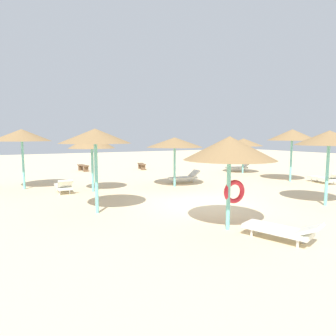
{
  "coord_description": "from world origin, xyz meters",
  "views": [
    {
      "loc": [
        -6.55,
        -9.19,
        2.7
      ],
      "look_at": [
        0.0,
        3.0,
        1.2
      ],
      "focal_mm": 30.74,
      "sensor_mm": 36.0,
      "label": 1
    }
  ],
  "objects_px": {
    "parasol_0": "(329,138)",
    "parasol_5": "(230,149)",
    "parasol_6": "(92,142)",
    "lounger_1": "(238,167)",
    "lounger_3": "(185,177)",
    "lounger_6": "(63,186)",
    "bench_1": "(83,167)",
    "parasol_1": "(243,142)",
    "lounger_2": "(324,178)",
    "parasol_7": "(95,136)",
    "lounger_5": "(282,230)",
    "parasol_2": "(292,135)",
    "bench_0": "(142,165)",
    "parasol_4": "(22,135)",
    "parasol_3": "(175,142)"
  },
  "relations": [
    {
      "from": "parasol_1",
      "to": "lounger_3",
      "type": "distance_m",
      "value": 6.53
    },
    {
      "from": "parasol_1",
      "to": "parasol_4",
      "type": "distance_m",
      "value": 14.51
    },
    {
      "from": "parasol_0",
      "to": "lounger_2",
      "type": "bearing_deg",
      "value": 33.77
    },
    {
      "from": "parasol_2",
      "to": "lounger_2",
      "type": "relative_size",
      "value": 1.59
    },
    {
      "from": "parasol_0",
      "to": "bench_1",
      "type": "xyz_separation_m",
      "value": [
        -5.96,
        16.28,
        -2.31
      ]
    },
    {
      "from": "lounger_1",
      "to": "lounger_6",
      "type": "relative_size",
      "value": 1.05
    },
    {
      "from": "parasol_3",
      "to": "parasol_4",
      "type": "height_order",
      "value": "parasol_4"
    },
    {
      "from": "parasol_7",
      "to": "parasol_2",
      "type": "bearing_deg",
      "value": 7.95
    },
    {
      "from": "parasol_5",
      "to": "parasol_7",
      "type": "distance_m",
      "value": 4.65
    },
    {
      "from": "parasol_0",
      "to": "parasol_6",
      "type": "bearing_deg",
      "value": 135.39
    },
    {
      "from": "bench_0",
      "to": "parasol_1",
      "type": "bearing_deg",
      "value": -47.46
    },
    {
      "from": "lounger_5",
      "to": "bench_0",
      "type": "xyz_separation_m",
      "value": [
        3.31,
        17.07,
        0.04
      ]
    },
    {
      "from": "parasol_7",
      "to": "lounger_3",
      "type": "xyz_separation_m",
      "value": [
        6.37,
        4.43,
        -2.4
      ]
    },
    {
      "from": "lounger_6",
      "to": "bench_0",
      "type": "relative_size",
      "value": 1.22
    },
    {
      "from": "bench_0",
      "to": "lounger_5",
      "type": "bearing_deg",
      "value": -100.96
    },
    {
      "from": "parasol_7",
      "to": "bench_1",
      "type": "relative_size",
      "value": 1.93
    },
    {
      "from": "parasol_1",
      "to": "parasol_0",
      "type": "bearing_deg",
      "value": -114.31
    },
    {
      "from": "parasol_0",
      "to": "lounger_1",
      "type": "relative_size",
      "value": 1.48
    },
    {
      "from": "parasol_2",
      "to": "lounger_1",
      "type": "height_order",
      "value": "parasol_2"
    },
    {
      "from": "parasol_0",
      "to": "parasol_5",
      "type": "bearing_deg",
      "value": -174.79
    },
    {
      "from": "lounger_1",
      "to": "bench_1",
      "type": "distance_m",
      "value": 12.29
    },
    {
      "from": "lounger_2",
      "to": "lounger_6",
      "type": "distance_m",
      "value": 14.48
    },
    {
      "from": "lounger_1",
      "to": "lounger_5",
      "type": "xyz_separation_m",
      "value": [
        -9.56,
        -12.32,
        -0.01
      ]
    },
    {
      "from": "parasol_3",
      "to": "lounger_3",
      "type": "height_order",
      "value": "parasol_3"
    },
    {
      "from": "parasol_0",
      "to": "parasol_4",
      "type": "xyz_separation_m",
      "value": [
        -10.36,
        9.61,
        0.13
      ]
    },
    {
      "from": "parasol_2",
      "to": "lounger_2",
      "type": "height_order",
      "value": "parasol_2"
    },
    {
      "from": "lounger_1",
      "to": "lounger_5",
      "type": "relative_size",
      "value": 0.99
    },
    {
      "from": "lounger_1",
      "to": "parasol_0",
      "type": "bearing_deg",
      "value": -114.94
    },
    {
      "from": "lounger_5",
      "to": "lounger_3",
      "type": "bearing_deg",
      "value": 73.28
    },
    {
      "from": "parasol_1",
      "to": "parasol_4",
      "type": "relative_size",
      "value": 0.92
    },
    {
      "from": "parasol_7",
      "to": "lounger_5",
      "type": "distance_m",
      "value": 6.59
    },
    {
      "from": "parasol_4",
      "to": "parasol_6",
      "type": "distance_m",
      "value": 3.8
    },
    {
      "from": "parasol_6",
      "to": "lounger_3",
      "type": "distance_m",
      "value": 5.91
    },
    {
      "from": "parasol_2",
      "to": "lounger_5",
      "type": "bearing_deg",
      "value": -142.22
    },
    {
      "from": "bench_1",
      "to": "lounger_3",
      "type": "bearing_deg",
      "value": -64.9
    },
    {
      "from": "parasol_0",
      "to": "parasol_5",
      "type": "xyz_separation_m",
      "value": [
        -5.34,
        -0.49,
        -0.29
      ]
    },
    {
      "from": "parasol_3",
      "to": "lounger_6",
      "type": "relative_size",
      "value": 1.61
    },
    {
      "from": "lounger_3",
      "to": "lounger_6",
      "type": "xyz_separation_m",
      "value": [
        -6.85,
        0.13,
        0.0
      ]
    },
    {
      "from": "parasol_1",
      "to": "lounger_5",
      "type": "distance_m",
      "value": 14.28
    },
    {
      "from": "lounger_2",
      "to": "bench_1",
      "type": "relative_size",
      "value": 1.28
    },
    {
      "from": "parasol_5",
      "to": "parasol_6",
      "type": "relative_size",
      "value": 0.97
    },
    {
      "from": "parasol_3",
      "to": "parasol_0",
      "type": "bearing_deg",
      "value": -64.52
    },
    {
      "from": "parasol_0",
      "to": "parasol_1",
      "type": "distance_m",
      "value": 10.04
    },
    {
      "from": "bench_0",
      "to": "parasol_2",
      "type": "bearing_deg",
      "value": -62.67
    },
    {
      "from": "parasol_6",
      "to": "lounger_1",
      "type": "relative_size",
      "value": 1.41
    },
    {
      "from": "lounger_5",
      "to": "lounger_6",
      "type": "bearing_deg",
      "value": 112.73
    },
    {
      "from": "parasol_1",
      "to": "lounger_6",
      "type": "height_order",
      "value": "parasol_1"
    },
    {
      "from": "parasol_5",
      "to": "lounger_2",
      "type": "height_order",
      "value": "parasol_5"
    },
    {
      "from": "lounger_6",
      "to": "bench_0",
      "type": "xyz_separation_m",
      "value": [
        7.32,
        7.5,
        0.03
      ]
    },
    {
      "from": "parasol_6",
      "to": "bench_0",
      "type": "xyz_separation_m",
      "value": [
        5.97,
        7.9,
        -2.12
      ]
    }
  ]
}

